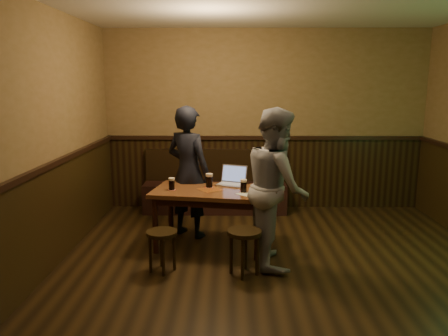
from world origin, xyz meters
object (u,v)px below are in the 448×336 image
Objects in this scene: stool_left at (162,239)px; laptop at (232,180)px; bench at (215,191)px; pint_left at (172,184)px; pint_mid at (209,180)px; pub_table at (211,197)px; pint_right at (243,186)px; stool_right at (244,239)px; person_suit at (188,172)px; person_grey at (277,187)px.

laptop is (0.75, 0.98, 0.43)m from stool_left.
bench reaches higher than pint_left.
stool_left is 2.57× the size of pint_mid.
pub_table is 3.26× the size of stool_left.
pint_right is at bearing -50.84° from laptop.
stool_right is 1.19× the size of laptop.
person_suit is 1.36m from person_grey.
stool_right is at bearing 128.41° from person_grey.
stool_right is 3.26× the size of pint_left.
stool_right is at bearing -54.62° from pub_table.
pint_right is (0.88, 0.58, 0.45)m from stool_left.
pub_table reaches higher than stool_left.
bench is at bearing 77.85° from stool_left.
stool_right is 1.46m from person_suit.
pint_left is (-0.46, -1.58, 0.49)m from bench.
pint_left reaches higher than stool_left.
person_grey is (0.36, 0.33, 0.48)m from stool_right.
person_suit is at bearing 80.88° from stool_left.
pint_left is at bearing -136.73° from laptop.
pub_table is 0.90m from person_grey.
stool_right is 3.12× the size of pint_right.
pint_mid is (-0.02, 0.10, 0.18)m from pub_table.
person_grey reaches higher than laptop.
pub_table is at bearing -113.93° from laptop.
pint_left is at bearing 173.09° from pint_right.
pint_mid is 0.47m from pint_right.
laptop is at bearing 29.60° from pint_mid.
bench is at bearing 89.25° from pint_mid.
person_suit is at bearing 141.49° from pint_right.
pint_left is 0.09× the size of person_grey.
pint_mid is at bearing 162.65° from person_suit.
pint_mid is at bearing 16.57° from pint_left.
pint_mid reaches higher than stool_right.
laptop is (-0.12, 1.05, 0.40)m from stool_right.
pint_mid reaches higher than pub_table.
pint_right reaches higher than stool_left.
stool_left is 0.87m from stool_right.
laptop reaches higher than stool_right.
pint_mid is 0.43× the size of laptop.
stool_right is at bearing -80.61° from bench.
stool_left is at bearing -102.15° from bench.
person_suit is (-0.29, 0.32, 0.04)m from pint_mid.
pint_mid is at bearing 114.55° from stool_right.
pint_mid is at bearing 150.25° from pint_right.
pub_table is 0.49m from pint_left.
pint_left is at bearing 66.45° from person_grey.
stool_left is at bearing -146.62° from pint_right.
stool_left is 1.30m from laptop.
stool_left is at bearing 97.69° from person_grey.
pint_right is (0.39, -1.68, 0.49)m from bench.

